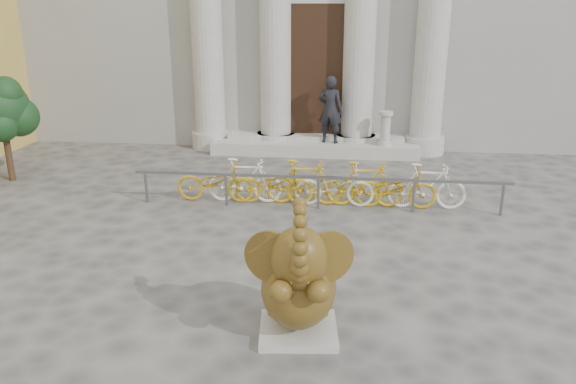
# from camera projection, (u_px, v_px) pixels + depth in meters

# --- Properties ---
(ground) EXTENTS (80.00, 80.00, 0.00)m
(ground) POSITION_uv_depth(u_px,v_px,m) (271.00, 324.00, 7.70)
(ground) COLOR #474442
(ground) RESTS_ON ground
(entrance_steps) EXTENTS (6.00, 1.20, 0.36)m
(entrance_steps) POSITION_uv_depth(u_px,v_px,m) (315.00, 147.00, 16.51)
(entrance_steps) COLOR #A8A59E
(entrance_steps) RESTS_ON ground
(elephant_statue) EXTENTS (1.36, 1.55, 2.04)m
(elephant_statue) POSITION_uv_depth(u_px,v_px,m) (299.00, 285.00, 7.22)
(elephant_statue) COLOR #A8A59E
(elephant_statue) RESTS_ON ground
(bike_rack) EXTENTS (8.00, 0.53, 1.00)m
(bike_rack) POSITION_uv_depth(u_px,v_px,m) (318.00, 183.00, 12.15)
(bike_rack) COLOR slate
(bike_rack) RESTS_ON ground
(tree) EXTENTS (1.49, 1.36, 2.59)m
(tree) POSITION_uv_depth(u_px,v_px,m) (2.00, 109.00, 13.42)
(tree) COLOR #332114
(tree) RESTS_ON ground
(pedestrian) EXTENTS (0.77, 0.58, 1.92)m
(pedestrian) POSITION_uv_depth(u_px,v_px,m) (330.00, 110.00, 16.01)
(pedestrian) COLOR black
(pedestrian) RESTS_ON entrance_steps
(balustrade_post) EXTENTS (0.40, 0.40, 0.97)m
(balustrade_post) POSITION_uv_depth(u_px,v_px,m) (385.00, 130.00, 15.82)
(balustrade_post) COLOR #A8A59E
(balustrade_post) RESTS_ON entrance_steps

